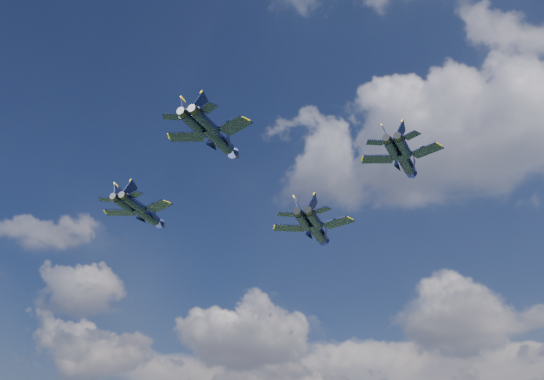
% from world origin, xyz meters
% --- Properties ---
extents(jet_lead, '(13.93, 18.38, 4.34)m').
position_xyz_m(jet_lead, '(2.03, 30.07, 65.29)').
color(jet_lead, black).
extents(jet_left, '(11.56, 14.97, 3.56)m').
position_xyz_m(jet_left, '(-16.35, 6.32, 63.23)').
color(jet_left, black).
extents(jet_right, '(11.41, 14.67, 3.50)m').
position_xyz_m(jet_right, '(23.51, 12.82, 65.84)').
color(jet_right, black).
extents(jet_slot, '(11.41, 14.62, 3.50)m').
position_xyz_m(jet_slot, '(5.89, -8.02, 63.81)').
color(jet_slot, black).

